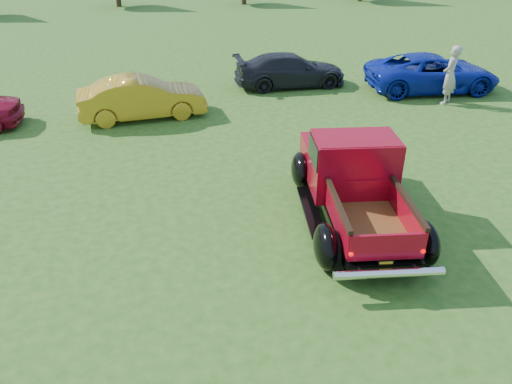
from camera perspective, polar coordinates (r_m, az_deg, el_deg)
name	(u,v)px	position (r m, az deg, el deg)	size (l,w,h in m)	color
ground	(262,235)	(10.25, 0.66, -4.98)	(120.00, 120.00, 0.00)	#285017
pickup_truck	(352,178)	(10.78, 10.91, 1.56)	(2.91, 5.08, 1.80)	black
show_car_yellow	(142,98)	(16.56, -12.89, 10.43)	(1.39, 3.98, 1.31)	#BB8819
show_car_grey	(290,70)	(19.52, 3.92, 13.74)	(1.71, 4.21, 1.22)	black
show_car_blue	(432,73)	(19.99, 19.49, 12.73)	(2.22, 4.82, 1.34)	#0D1E95
spectator	(450,75)	(18.62, 21.29, 12.34)	(0.72, 0.48, 1.99)	#A29A8D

